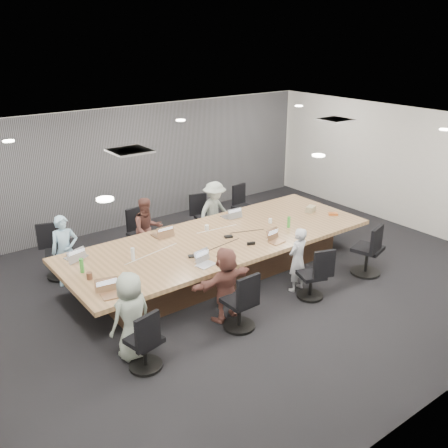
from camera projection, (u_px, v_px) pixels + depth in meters
floor at (237, 282)px, 9.31m from camera, size 10.00×8.00×0.00m
ceiling at (238, 133)px, 8.29m from camera, size 10.00×8.00×0.00m
wall_back at (133, 166)px, 11.78m from camera, size 10.00×0.00×2.80m
wall_right at (406, 168)px, 11.60m from camera, size 0.00×8.00×2.80m
curtain at (134, 167)px, 11.72m from camera, size 9.80×0.04×2.80m
conference_table at (221, 254)px, 9.54m from camera, size 6.00×2.20×0.74m
chair_0 at (60, 256)px, 9.38m from camera, size 0.75×0.75×0.87m
chair_1 at (140, 238)px, 10.35m from camera, size 0.53×0.53×0.73m
chair_2 at (206, 221)px, 11.28m from camera, size 0.61×0.61×0.73m
chair_3 at (244, 211)px, 11.90m from camera, size 0.56×0.56×0.74m
chair_4 at (144, 345)px, 6.85m from camera, size 0.59×0.59×0.74m
chair_5 at (239, 306)px, 7.77m from camera, size 0.55×0.55×0.79m
chair_6 at (311, 279)px, 8.68m from camera, size 0.62×0.62×0.72m
chair_7 at (367, 253)px, 9.50m from camera, size 0.73×0.73×0.88m
person_0 at (65, 251)px, 9.04m from camera, size 0.54×0.41×1.33m
laptop_0 at (76, 257)px, 8.60m from camera, size 0.40×0.32×0.02m
person_1 at (148, 230)px, 9.98m from camera, size 0.69×0.56×1.33m
laptop_1 at (161, 234)px, 9.54m from camera, size 0.35×0.24×0.02m
person_2 at (214, 212)px, 10.90m from camera, size 0.96×0.66×1.37m
laptop_2 at (230, 216)px, 10.47m from camera, size 0.35×0.25×0.02m
person_4 at (131, 316)px, 7.00m from camera, size 0.71×0.53×1.32m
laptop_4 at (114, 295)px, 7.38m from camera, size 0.39×0.30×0.02m
person_5 at (226, 284)px, 7.95m from camera, size 1.18×0.43×1.25m
laptop_5 at (206, 265)px, 8.31m from camera, size 0.34×0.26×0.02m
person_6 at (297, 260)px, 8.85m from camera, size 0.47×0.35×1.20m
laptop_6 at (277, 242)px, 9.20m from camera, size 0.31×0.23×0.02m
bottle_green_left at (82, 266)px, 8.03m from camera, size 0.08×0.08×0.24m
bottle_green_right at (289, 222)px, 9.86m from camera, size 0.06×0.06×0.22m
bottle_clear at (133, 254)px, 8.47m from camera, size 0.07×0.07×0.22m
cup_white_far at (207, 227)px, 9.76m from camera, size 0.11×0.11×0.10m
cup_white_near at (270, 221)px, 10.12m from camera, size 0.09×0.09×0.09m
mug_brown at (89, 276)px, 7.84m from camera, size 0.12×0.12×0.11m
mic_left at (192, 256)px, 8.62m from camera, size 0.17×0.15×0.03m
mic_right at (228, 237)px, 9.43m from camera, size 0.18×0.14×0.03m
stapler at (251, 243)px, 9.09m from camera, size 0.15×0.09×0.06m
canvas_bag at (311, 209)px, 10.72m from camera, size 0.27×0.22×0.13m
snack_packet at (333, 214)px, 10.57m from camera, size 0.23×0.22×0.04m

